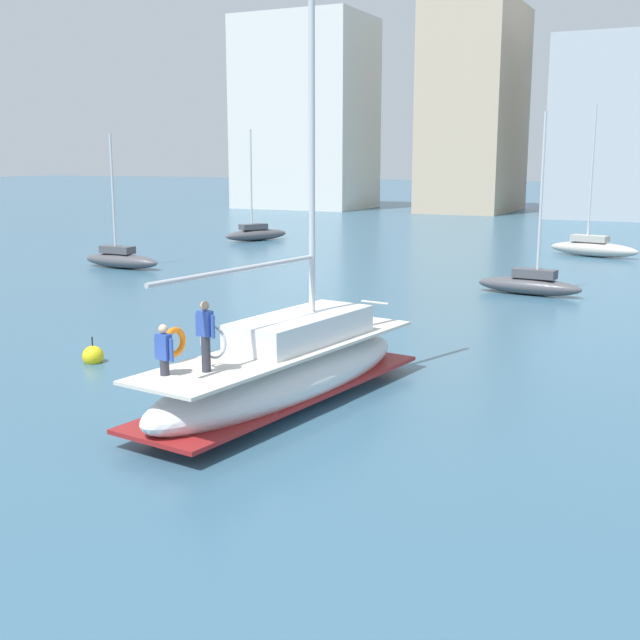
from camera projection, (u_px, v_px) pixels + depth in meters
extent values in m
plane|color=#38607A|center=(263.00, 390.00, 21.70)|extent=(400.00, 400.00, 0.00)
ellipsoid|color=silver|center=(285.00, 377.00, 20.34)|extent=(3.73, 9.84, 1.40)
cube|color=maroon|center=(285.00, 389.00, 20.40)|extent=(3.72, 9.66, 0.10)
cube|color=beige|center=(285.00, 348.00, 20.19)|extent=(3.47, 9.34, 0.08)
cube|color=silver|center=(301.00, 328.00, 20.70)|extent=(2.27, 4.51, 0.70)
cylinder|color=silver|center=(312.00, 126.00, 20.11)|extent=(0.16, 0.16, 10.74)
cylinder|color=#B7B7BC|center=(240.00, 270.00, 18.40)|extent=(0.93, 5.72, 0.12)
cylinder|color=silver|center=(375.00, 302.00, 23.68)|extent=(0.90, 0.19, 0.06)
torus|color=orange|center=(174.00, 342.00, 18.59)|extent=(0.24, 0.71, 0.70)
cylinder|color=#33333D|center=(206.00, 354.00, 17.76)|extent=(0.20, 0.20, 0.80)
cube|color=#3351AD|center=(205.00, 323.00, 17.63)|extent=(0.34, 0.24, 0.56)
sphere|color=tan|center=(205.00, 306.00, 17.55)|extent=(0.20, 0.20, 0.20)
cylinder|color=#3351AD|center=(198.00, 325.00, 17.76)|extent=(0.09, 0.09, 0.50)
cylinder|color=#3351AD|center=(213.00, 327.00, 17.52)|extent=(0.09, 0.09, 0.50)
cylinder|color=#33333D|center=(165.00, 367.00, 17.52)|extent=(0.20, 0.20, 0.35)
cube|color=#3351AD|center=(164.00, 347.00, 17.44)|extent=(0.34, 0.24, 0.56)
sphere|color=beige|center=(163.00, 329.00, 17.36)|extent=(0.20, 0.20, 0.20)
cylinder|color=#3351AD|center=(157.00, 348.00, 17.57)|extent=(0.09, 0.09, 0.50)
cylinder|color=#3351AD|center=(171.00, 350.00, 17.32)|extent=(0.09, 0.09, 0.50)
torus|color=silver|center=(213.00, 342.00, 17.92)|extent=(0.76, 0.17, 0.76)
ellipsoid|color=#4C4C51|center=(256.00, 235.00, 60.70)|extent=(3.47, 5.25, 0.85)
cube|color=#4C4C51|center=(253.00, 227.00, 60.42)|extent=(1.67, 2.24, 0.40)
cylinder|color=silver|center=(251.00, 180.00, 59.67)|extent=(0.13, 0.13, 7.25)
ellipsoid|color=#4C4C51|center=(529.00, 286.00, 36.80)|extent=(4.86, 1.67, 0.77)
cube|color=#4C4C51|center=(535.00, 274.00, 36.56)|extent=(1.98, 0.95, 0.40)
cylinder|color=silver|center=(541.00, 196.00, 35.82)|extent=(0.12, 0.12, 7.27)
ellipsoid|color=#B7B2A8|center=(593.00, 249.00, 50.93)|extent=(5.78, 2.74, 0.91)
cube|color=#B7B2A8|center=(590.00, 238.00, 50.99)|extent=(2.40, 1.42, 0.40)
cylinder|color=silver|center=(592.00, 174.00, 50.30)|extent=(0.14, 0.14, 8.39)
ellipsoid|color=#4C4C51|center=(121.00, 261.00, 45.58)|extent=(5.14, 1.43, 0.82)
cube|color=#4C4C51|center=(117.00, 250.00, 45.58)|extent=(2.07, 0.87, 0.40)
cylinder|color=silver|center=(113.00, 194.00, 45.03)|extent=(0.13, 0.13, 6.55)
ellipsoid|color=silver|center=(182.00, 442.00, 16.92)|extent=(0.36, 0.40, 0.16)
sphere|color=silver|center=(173.00, 442.00, 16.82)|extent=(0.11, 0.11, 0.11)
cone|color=gold|center=(170.00, 443.00, 16.79)|extent=(0.07, 0.08, 0.04)
cube|color=#9E9993|center=(186.00, 445.00, 16.67)|extent=(0.53, 0.43, 0.14)
cube|color=#9E9993|center=(177.00, 437.00, 17.15)|extent=(0.53, 0.43, 0.14)
sphere|color=yellow|center=(93.00, 356.00, 24.61)|extent=(0.64, 0.64, 0.64)
cylinder|color=black|center=(93.00, 347.00, 24.55)|extent=(0.04, 0.04, 0.60)
cube|color=silver|center=(306.00, 114.00, 98.67)|extent=(15.05, 11.51, 22.49)
cube|color=#C6AD8E|center=(475.00, 109.00, 92.37)|extent=(9.23, 15.31, 22.96)
cube|color=#B2B7BC|center=(622.00, 129.00, 83.84)|extent=(12.59, 14.96, 17.88)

